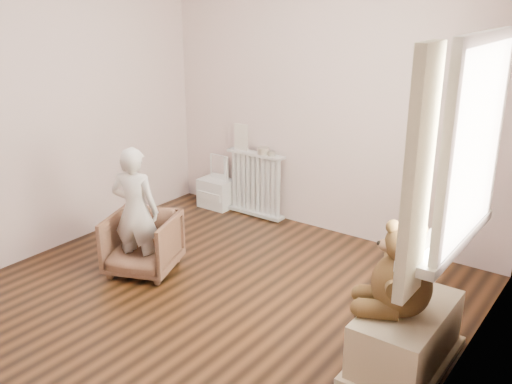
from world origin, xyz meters
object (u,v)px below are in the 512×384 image
Objects in this scene: toy_vanity at (217,183)px; armchair at (143,243)px; child at (136,211)px; radiator at (256,181)px; toy_bench at (406,335)px; plush_cat at (460,207)px; teddy_bear at (403,272)px.

armchair is (0.48, -1.56, -0.02)m from toy_vanity.
toy_vanity is 1.70m from child.
toy_bench is (2.26, -1.51, -0.19)m from radiator.
plush_cat is (2.40, -1.18, 0.61)m from radiator.
armchair is at bearing 155.14° from teddy_bear.
teddy_bear reaches higher than toy_vanity.
child reaches higher than armchair.
radiator is 1.24× the size of armchair.
teddy_bear is at bearing -21.44° from armchair.
toy_vanity is 1.63m from armchair.
radiator reaches higher than armchair.
teddy_bear is at bearing -29.64° from toy_vanity.
toy_vanity reaches higher than armchair.
child is 2.51m from plush_cat.
toy_bench is at bearing -19.45° from armchair.
radiator is 1.65m from child.
toy_vanity is at bearing 85.68° from armchair.
toy_vanity is 0.69× the size of toy_bench.
child is (0.48, -1.61, 0.29)m from toy_vanity.
child is (-0.03, -1.64, 0.17)m from radiator.
toy_vanity is (-0.51, -0.03, -0.11)m from radiator.
child is at bearing -173.58° from plush_cat.
teddy_bear is 0.56m from plush_cat.
armchair is 2.29m from toy_bench.
child is 1.83× the size of teddy_bear.
plush_cat is at bearing 42.44° from teddy_bear.
plush_cat reaches higher than radiator.
child reaches higher than toy_vanity.
plush_cat is at bearing 169.33° from child.
child is at bearing -90.88° from radiator.
toy_vanity reaches higher than toy_bench.
plush_cat reaches higher than teddy_bear.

